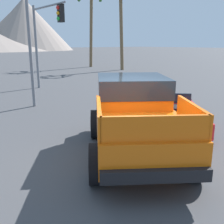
{
  "coord_description": "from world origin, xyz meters",
  "views": [
    {
      "loc": [
        -4.01,
        -4.36,
        2.87
      ],
      "look_at": [
        0.5,
        1.3,
        0.97
      ],
      "focal_mm": 42.0,
      "sensor_mm": 36.0,
      "label": 1
    }
  ],
  "objects_px": {
    "palm_tree_tall": "(90,7)",
    "palm_tree_short": "(122,6)",
    "street_lamp_post": "(27,2)",
    "orange_pickup_truck": "(135,111)",
    "red_convertible_car": "(171,112)",
    "traffic_light_main": "(46,30)"
  },
  "relations": [
    {
      "from": "palm_tree_short",
      "to": "street_lamp_post",
      "type": "bearing_deg",
      "value": -143.75
    },
    {
      "from": "street_lamp_post",
      "to": "palm_tree_short",
      "type": "xyz_separation_m",
      "value": [
        14.65,
        10.74,
        2.03
      ]
    },
    {
      "from": "street_lamp_post",
      "to": "palm_tree_short",
      "type": "height_order",
      "value": "palm_tree_short"
    },
    {
      "from": "orange_pickup_truck",
      "to": "red_convertible_car",
      "type": "height_order",
      "value": "orange_pickup_truck"
    },
    {
      "from": "palm_tree_tall",
      "to": "palm_tree_short",
      "type": "xyz_separation_m",
      "value": [
        0.67,
        -5.13,
        -0.35
      ]
    },
    {
      "from": "traffic_light_main",
      "to": "orange_pickup_truck",
      "type": "bearing_deg",
      "value": -12.76
    },
    {
      "from": "red_convertible_car",
      "to": "street_lamp_post",
      "type": "distance_m",
      "value": 7.67
    },
    {
      "from": "palm_tree_tall",
      "to": "palm_tree_short",
      "type": "relative_size",
      "value": 1.05
    },
    {
      "from": "traffic_light_main",
      "to": "palm_tree_short",
      "type": "distance_m",
      "value": 14.71
    },
    {
      "from": "street_lamp_post",
      "to": "palm_tree_tall",
      "type": "xyz_separation_m",
      "value": [
        13.98,
        15.87,
        2.39
      ]
    },
    {
      "from": "red_convertible_car",
      "to": "palm_tree_short",
      "type": "height_order",
      "value": "palm_tree_short"
    },
    {
      "from": "street_lamp_post",
      "to": "orange_pickup_truck",
      "type": "bearing_deg",
      "value": -89.46
    },
    {
      "from": "street_lamp_post",
      "to": "palm_tree_short",
      "type": "bearing_deg",
      "value": 36.25
    },
    {
      "from": "red_convertible_car",
      "to": "palm_tree_short",
      "type": "relative_size",
      "value": 0.51
    },
    {
      "from": "red_convertible_car",
      "to": "palm_tree_tall",
      "type": "distance_m",
      "value": 25.18
    },
    {
      "from": "traffic_light_main",
      "to": "palm_tree_short",
      "type": "height_order",
      "value": "palm_tree_short"
    },
    {
      "from": "red_convertible_car",
      "to": "palm_tree_tall",
      "type": "relative_size",
      "value": 0.48
    },
    {
      "from": "orange_pickup_truck",
      "to": "red_convertible_car",
      "type": "relative_size",
      "value": 1.11
    },
    {
      "from": "orange_pickup_truck",
      "to": "palm_tree_short",
      "type": "relative_size",
      "value": 0.57
    },
    {
      "from": "red_convertible_car",
      "to": "palm_tree_short",
      "type": "bearing_deg",
      "value": 98.31
    },
    {
      "from": "red_convertible_car",
      "to": "traffic_light_main",
      "type": "bearing_deg",
      "value": 137.24
    },
    {
      "from": "orange_pickup_truck",
      "to": "palm_tree_tall",
      "type": "height_order",
      "value": "palm_tree_tall"
    }
  ]
}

